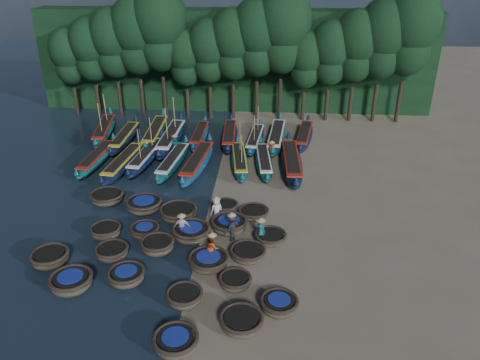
# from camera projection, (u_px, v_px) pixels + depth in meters

# --- Properties ---
(ground) EXTENTS (120.00, 120.00, 0.00)m
(ground) POSITION_uv_depth(u_px,v_px,m) (205.00, 222.00, 29.39)
(ground) COLOR #7C6F5A
(ground) RESTS_ON ground
(foliage_wall) EXTENTS (40.00, 3.00, 10.00)m
(foliage_wall) POSITION_uv_depth(u_px,v_px,m) (235.00, 60.00, 48.10)
(foliage_wall) COLOR black
(foliage_wall) RESTS_ON ground
(coracle_3) EXTENTS (2.03, 2.03, 0.73)m
(coracle_3) POSITION_uv_depth(u_px,v_px,m) (176.00, 341.00, 19.99)
(coracle_3) COLOR brown
(coracle_3) RESTS_ON ground
(coracle_4) EXTENTS (2.52, 2.52, 0.74)m
(coracle_4) POSITION_uv_depth(u_px,v_px,m) (241.00, 321.00, 21.03)
(coracle_4) COLOR brown
(coracle_4) RESTS_ON ground
(coracle_5) EXTENTS (2.22, 2.22, 0.82)m
(coracle_5) POSITION_uv_depth(u_px,v_px,m) (71.00, 281.00, 23.46)
(coracle_5) COLOR brown
(coracle_5) RESTS_ON ground
(coracle_6) EXTENTS (2.30, 2.30, 0.77)m
(coracle_6) POSITION_uv_depth(u_px,v_px,m) (127.00, 275.00, 23.94)
(coracle_6) COLOR brown
(coracle_6) RESTS_ON ground
(coracle_7) EXTENTS (2.07, 2.07, 0.72)m
(coracle_7) POSITION_uv_depth(u_px,v_px,m) (184.00, 296.00, 22.55)
(coracle_7) COLOR brown
(coracle_7) RESTS_ON ground
(coracle_8) EXTENTS (1.80, 1.80, 0.67)m
(coracle_8) POSITION_uv_depth(u_px,v_px,m) (235.00, 281.00, 23.64)
(coracle_8) COLOR brown
(coracle_8) RESTS_ON ground
(coracle_9) EXTENTS (2.12, 2.12, 0.76)m
(coracle_9) POSITION_uv_depth(u_px,v_px,m) (279.00, 304.00, 22.03)
(coracle_9) COLOR brown
(coracle_9) RESTS_ON ground
(coracle_10) EXTENTS (2.15, 2.15, 0.79)m
(coracle_10) POSITION_uv_depth(u_px,v_px,m) (50.00, 257.00, 25.32)
(coracle_10) COLOR brown
(coracle_10) RESTS_ON ground
(coracle_11) EXTENTS (1.97, 1.97, 0.72)m
(coracle_11) POSITION_uv_depth(u_px,v_px,m) (112.00, 252.00, 25.85)
(coracle_11) COLOR brown
(coracle_11) RESTS_ON ground
(coracle_12) EXTENTS (1.98, 1.98, 0.79)m
(coracle_12) POSITION_uv_depth(u_px,v_px,m) (157.00, 245.00, 26.35)
(coracle_12) COLOR brown
(coracle_12) RESTS_ON ground
(coracle_13) EXTENTS (2.25, 2.25, 0.73)m
(coracle_13) POSITION_uv_depth(u_px,v_px,m) (209.00, 261.00, 25.10)
(coracle_13) COLOR brown
(coracle_13) RESTS_ON ground
(coracle_14) EXTENTS (2.34, 2.34, 0.70)m
(coracle_14) POSITION_uv_depth(u_px,v_px,m) (248.00, 253.00, 25.77)
(coracle_14) COLOR brown
(coracle_14) RESTS_ON ground
(coracle_15) EXTENTS (2.22, 2.22, 0.71)m
(coracle_15) POSITION_uv_depth(u_px,v_px,m) (106.00, 231.00, 27.77)
(coracle_15) COLOR brown
(coracle_15) RESTS_ON ground
(coracle_16) EXTENTS (2.17, 2.17, 0.66)m
(coracle_16) POSITION_uv_depth(u_px,v_px,m) (145.00, 230.00, 27.88)
(coracle_16) COLOR brown
(coracle_16) RESTS_ON ground
(coracle_17) EXTENTS (2.77, 2.77, 0.85)m
(coracle_17) POSITION_uv_depth(u_px,v_px,m) (191.00, 232.00, 27.48)
(coracle_17) COLOR brown
(coracle_17) RESTS_ON ground
(coracle_18) EXTENTS (2.38, 2.38, 0.84)m
(coracle_18) POSITION_uv_depth(u_px,v_px,m) (229.00, 224.00, 28.25)
(coracle_18) COLOR brown
(coracle_18) RESTS_ON ground
(coracle_19) EXTENTS (2.27, 2.27, 0.67)m
(coracle_19) POSITION_uv_depth(u_px,v_px,m) (270.00, 237.00, 27.17)
(coracle_19) COLOR brown
(coracle_19) RESTS_ON ground
(coracle_20) EXTENTS (2.82, 2.82, 0.75)m
(coracle_20) POSITION_uv_depth(u_px,v_px,m) (107.00, 197.00, 31.45)
(coracle_20) COLOR brown
(coracle_20) RESTS_ON ground
(coracle_21) EXTENTS (2.40, 2.40, 0.83)m
(coracle_21) POSITION_uv_depth(u_px,v_px,m) (144.00, 205.00, 30.42)
(coracle_21) COLOR brown
(coracle_21) RESTS_ON ground
(coracle_22) EXTENTS (2.69, 2.69, 0.79)m
(coracle_22) POSITION_uv_depth(u_px,v_px,m) (178.00, 212.00, 29.59)
(coracle_22) COLOR brown
(coracle_22) RESTS_ON ground
(coracle_23) EXTENTS (2.08, 2.08, 0.71)m
(coracle_23) POSITION_uv_depth(u_px,v_px,m) (225.00, 207.00, 30.28)
(coracle_23) COLOR brown
(coracle_23) RESTS_ON ground
(coracle_24) EXTENTS (1.96, 1.96, 0.64)m
(coracle_24) POSITION_uv_depth(u_px,v_px,m) (254.00, 213.00, 29.72)
(coracle_24) COLOR brown
(coracle_24) RESTS_ON ground
(long_boat_1) EXTENTS (1.74, 7.58, 1.34)m
(long_boat_1) POSITION_uv_depth(u_px,v_px,m) (97.00, 158.00, 37.02)
(long_boat_1) COLOR #0D4D4C
(long_boat_1) RESTS_ON ground
(long_boat_2) EXTENTS (2.21, 8.07, 1.43)m
(long_boat_2) POSITION_uv_depth(u_px,v_px,m) (124.00, 163.00, 36.15)
(long_boat_2) COLOR black
(long_boat_2) RESTS_ON ground
(long_boat_3) EXTENTS (2.15, 7.99, 3.41)m
(long_boat_3) POSITION_uv_depth(u_px,v_px,m) (146.00, 156.00, 37.24)
(long_boat_3) COLOR black
(long_boat_3) RESTS_ON ground
(long_boat_4) EXTENTS (2.13, 7.71, 1.36)m
(long_boat_4) POSITION_uv_depth(u_px,v_px,m) (173.00, 162.00, 36.39)
(long_boat_4) COLOR #0D4D4C
(long_boat_4) RESTS_ON ground
(long_boat_5) EXTENTS (2.39, 8.57, 1.52)m
(long_boat_5) POSITION_uv_depth(u_px,v_px,m) (197.00, 162.00, 36.14)
(long_boat_5) COLOR navy
(long_boat_5) RESTS_ON ground
(long_boat_6) EXTENTS (2.21, 7.54, 3.22)m
(long_boat_6) POSITION_uv_depth(u_px,v_px,m) (240.00, 161.00, 36.58)
(long_boat_6) COLOR #0D4D4C
(long_boat_6) RESTS_ON ground
(long_boat_7) EXTENTS (1.95, 7.26, 1.28)m
(long_boat_7) POSITION_uv_depth(u_px,v_px,m) (264.00, 161.00, 36.51)
(long_boat_7) COLOR #0D4D4C
(long_boat_7) RESTS_ON ground
(long_boat_8) EXTENTS (1.91, 9.02, 1.59)m
(long_boat_8) POSITION_uv_depth(u_px,v_px,m) (292.00, 162.00, 36.06)
(long_boat_8) COLOR black
(long_boat_8) RESTS_ON ground
(long_boat_9) EXTENTS (2.77, 8.37, 3.60)m
(long_boat_9) POSITION_uv_depth(u_px,v_px,m) (104.00, 130.00, 42.44)
(long_boat_9) COLOR #0D4D4C
(long_boat_9) RESTS_ON ground
(long_boat_10) EXTENTS (1.40, 7.94, 1.40)m
(long_boat_10) POSITION_uv_depth(u_px,v_px,m) (125.00, 138.00, 40.90)
(long_boat_10) COLOR black
(long_boat_10) RESTS_ON ground
(long_boat_11) EXTENTS (1.93, 8.84, 1.56)m
(long_boat_11) POSITION_uv_depth(u_px,v_px,m) (156.00, 133.00, 41.83)
(long_boat_11) COLOR #0D4D4C
(long_boat_11) RESTS_ON ground
(long_boat_12) EXTENTS (1.76, 9.21, 3.91)m
(long_boat_12) POSITION_uv_depth(u_px,v_px,m) (171.00, 138.00, 40.54)
(long_boat_12) COLOR black
(long_boat_12) RESTS_ON ground
(long_boat_13) EXTENTS (1.32, 7.30, 1.28)m
(long_boat_13) POSITION_uv_depth(u_px,v_px,m) (200.00, 135.00, 41.52)
(long_boat_13) COLOR navy
(long_boat_13) RESTS_ON ground
(long_boat_14) EXTENTS (1.77, 7.99, 1.41)m
(long_boat_14) POSITION_uv_depth(u_px,v_px,m) (229.00, 135.00, 41.38)
(long_boat_14) COLOR black
(long_boat_14) RESTS_ON ground
(long_boat_15) EXTENTS (1.92, 7.32, 3.12)m
(long_boat_15) POSITION_uv_depth(u_px,v_px,m) (255.00, 139.00, 40.70)
(long_boat_15) COLOR navy
(long_boat_15) RESTS_ON ground
(long_boat_16) EXTENTS (2.20, 8.70, 1.53)m
(long_boat_16) POSITION_uv_depth(u_px,v_px,m) (276.00, 137.00, 40.95)
(long_boat_16) COLOR #0D4D4C
(long_boat_16) RESTS_ON ground
(long_boat_17) EXTENTS (2.46, 7.66, 1.36)m
(long_boat_17) POSITION_uv_depth(u_px,v_px,m) (304.00, 136.00, 41.35)
(long_boat_17) COLOR black
(long_boat_17) RESTS_ON ground
(fisherman_0) EXTENTS (0.97, 0.94, 1.88)m
(fisherman_0) POSITION_uv_depth(u_px,v_px,m) (217.00, 209.00, 29.08)
(fisherman_0) COLOR silver
(fisherman_0) RESTS_ON ground
(fisherman_1) EXTENTS (0.70, 0.63, 1.82)m
(fisherman_1) POSITION_uv_depth(u_px,v_px,m) (261.00, 230.00, 26.90)
(fisherman_1) COLOR #185D66
(fisherman_1) RESTS_ON ground
(fisherman_2) EXTENTS (0.83, 0.95, 1.87)m
(fisherman_2) POSITION_uv_depth(u_px,v_px,m) (212.00, 246.00, 25.50)
(fisherman_2) COLOR #BC4119
(fisherman_2) RESTS_ON ground
(fisherman_3) EXTENTS (1.24, 1.30, 1.97)m
(fisherman_3) POSITION_uv_depth(u_px,v_px,m) (232.00, 227.00, 27.20)
(fisherman_3) COLOR black
(fisherman_3) RESTS_ON ground
(fisherman_4) EXTENTS (0.96, 0.52, 1.80)m
(fisherman_4) POSITION_uv_depth(u_px,v_px,m) (182.00, 226.00, 27.41)
(fisherman_4) COLOR silver
(fisherman_4) RESTS_ON ground
(fisherman_5) EXTENTS (1.66, 1.10, 1.91)m
(fisherman_5) POSITION_uv_depth(u_px,v_px,m) (175.00, 145.00, 38.50)
(fisherman_5) COLOR #185D66
(fisherman_5) RESTS_ON ground
(fisherman_6) EXTENTS (0.81, 0.87, 1.69)m
(fisherman_6) POSITION_uv_depth(u_px,v_px,m) (272.00, 149.00, 37.77)
(fisherman_6) COLOR #BC4119
(fisherman_6) RESTS_ON ground
(tree_0) EXTENTS (3.68, 3.68, 8.68)m
(tree_0) POSITION_uv_depth(u_px,v_px,m) (69.00, 56.00, 45.55)
(tree_0) COLOR black
(tree_0) RESTS_ON ground
(tree_1) EXTENTS (4.09, 4.09, 9.65)m
(tree_1) POSITION_uv_depth(u_px,v_px,m) (91.00, 49.00, 45.10)
(tree_1) COLOR black
(tree_1) RESTS_ON ground
(tree_2) EXTENTS (4.51, 4.51, 10.63)m
(tree_2) POSITION_uv_depth(u_px,v_px,m) (113.00, 42.00, 44.65)
(tree_2) COLOR black
(tree_2) RESTS_ON ground
(tree_3) EXTENTS (4.92, 4.92, 11.60)m
(tree_3) POSITION_uv_depth(u_px,v_px,m) (136.00, 35.00, 44.21)
(tree_3) COLOR black
(tree_3) RESTS_ON ground
(tree_4) EXTENTS (5.34, 5.34, 12.58)m
(tree_4) POSITION_uv_depth(u_px,v_px,m) (159.00, 28.00, 43.76)
(tree_4) COLOR black
(tree_4) RESTS_ON ground
(tree_5) EXTENTS (3.68, 3.68, 8.68)m
(tree_5) POSITION_uv_depth(u_px,v_px,m) (185.00, 57.00, 44.82)
(tree_5) COLOR black
(tree_5) RESTS_ON ground
(tree_6) EXTENTS (4.09, 4.09, 9.65)m
(tree_6) POSITION_uv_depth(u_px,v_px,m) (209.00, 51.00, 44.38)
(tree_6) COLOR black
(tree_6) RESTS_ON ground
(tree_7) EXTENTS (4.51, 4.51, 10.63)m
(tree_7) POSITION_uv_depth(u_px,v_px,m) (233.00, 44.00, 43.93)
(tree_7) COLOR black
(tree_7) RESTS_ON ground
(tree_8) EXTENTS (4.92, 4.92, 11.60)m
(tree_8) POSITION_uv_depth(u_px,v_px,m) (257.00, 37.00, 43.48)
(tree_8) COLOR black
(tree_8) RESTS_ON ground
(tree_9) EXTENTS (5.34, 5.34, 12.58)m
(tree_9) POSITION_uv_depth(u_px,v_px,m) (282.00, 29.00, 43.03)
(tree_9) COLOR black
(tree_9) RESTS_ON ground
(tree_10) EXTENTS (3.68, 3.68, 8.68)m
(tree_10) POSITION_uv_depth(u_px,v_px,m) (306.00, 59.00, 44.10)
(tree_10) COLOR black
(tree_10) RESTS_ON ground
(tree_11) EXTENTS (4.09, 4.09, 9.65)m
(tree_11) POSITION_uv_depth(u_px,v_px,m) (331.00, 52.00, 43.65)
(tree_11) COLOR black
(tree_11) RESTS_ON ground
(tree_12) EXTENTS (4.51, 4.51, 10.63)m
(tree_12) POSITION_uv_depth(u_px,v_px,m) (357.00, 45.00, 43.20)
(tree_12) COLOR black
(tree_12) RESTS_ON ground
(tree_13) EXTENTS (4.92, 4.92, 11.60)m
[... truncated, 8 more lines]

